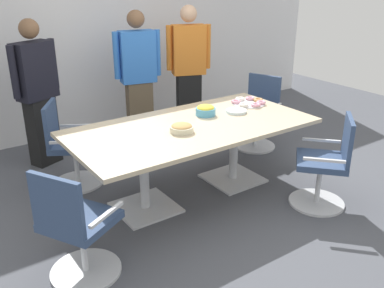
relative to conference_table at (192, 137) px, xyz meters
The scene contains 14 objects.
ground_plane 0.63m from the conference_table, ahead, with size 10.00×10.00×0.01m, color #4C4F56.
back_wall 2.52m from the conference_table, 90.00° to the left, with size 8.00×0.10×2.80m, color white.
conference_table is the anchor object (origin of this frame).
office_chair_0 1.33m from the conference_table, 44.87° to the right, with size 0.76×0.76×0.91m.
office_chair_1 1.57m from the conference_table, 22.20° to the left, with size 0.70×0.70×0.91m.
office_chair_2 1.33m from the conference_table, 135.80° to the left, with size 0.74×0.74×0.91m.
office_chair_3 1.57m from the conference_table, 157.55° to the right, with size 0.73×0.73×0.91m.
person_standing_0 1.92m from the conference_table, 121.46° to the left, with size 0.59×0.37×1.68m.
person_standing_1 1.65m from the conference_table, 80.10° to the left, with size 0.61×0.31×1.70m.
person_standing_2 1.89m from the conference_table, 56.51° to the left, with size 0.60×0.36×1.73m.
snack_bowl_chips_yellow 0.38m from the conference_table, 30.46° to the left, with size 0.21×0.21×0.11m.
snack_bowl_cookies 0.27m from the conference_table, 151.51° to the right, with size 0.22×0.22×0.08m.
donut_platter 0.96m from the conference_table, 12.86° to the left, with size 0.38×0.39×0.04m.
plate_stack 0.63m from the conference_table, ahead, with size 0.22×0.22×0.03m.
Camera 1 is at (-2.26, -3.24, 2.17)m, focal length 40.27 mm.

